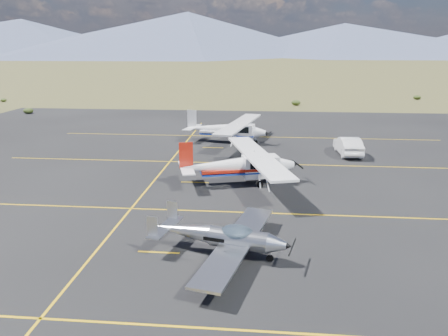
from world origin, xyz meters
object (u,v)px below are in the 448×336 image
(aircraft_low_wing, at_px, (224,237))
(sedan, at_px, (348,146))
(aircraft_cessna, at_px, (240,164))
(aircraft_plain, at_px, (227,129))

(aircraft_low_wing, bearing_deg, sedan, 78.74)
(aircraft_low_wing, xyz_separation_m, aircraft_cessna, (0.14, 11.02, 0.47))
(aircraft_low_wing, distance_m, aircraft_plain, 24.48)
(aircraft_plain, relative_size, sedan, 2.52)
(aircraft_plain, bearing_deg, sedan, -8.41)
(aircraft_cessna, bearing_deg, sedan, 29.79)
(aircraft_cessna, bearing_deg, aircraft_low_wing, -106.73)
(aircraft_low_wing, bearing_deg, aircraft_plain, 107.63)
(aircraft_cessna, height_order, aircraft_plain, aircraft_cessna)
(aircraft_low_wing, bearing_deg, aircraft_cessna, 102.45)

